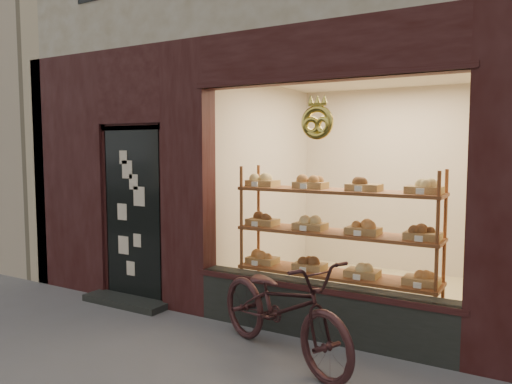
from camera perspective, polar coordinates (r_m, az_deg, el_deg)
The scene contains 3 objects.
neighbor_left at distance 14.59m, azimuth -26.61°, elevation 14.81°, with size 12.00×7.00×9.00m, color #C1B18E.
display_shelf at distance 5.43m, azimuth 9.09°, elevation -6.11°, with size 2.20×0.45×1.70m.
bicycle at distance 4.62m, azimuth 3.01°, elevation -12.98°, with size 0.63×1.82×0.96m, color #32191B.
Camera 1 is at (2.38, -2.42, 1.91)m, focal length 35.00 mm.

